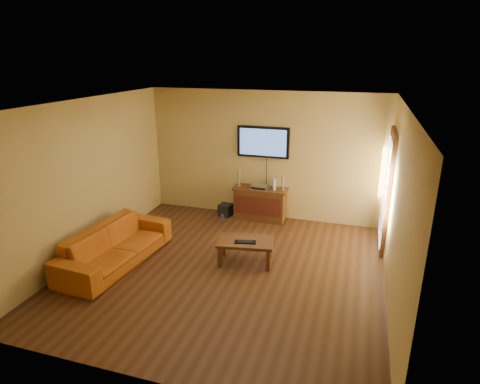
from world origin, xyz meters
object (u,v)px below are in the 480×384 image
at_px(sofa, 115,240).
at_px(coffee_table, 246,244).
at_px(television, 263,142).
at_px(keyboard, 245,242).
at_px(speaker_left, 239,179).
at_px(bottle, 222,218).
at_px(game_console, 274,184).
at_px(av_receiver, 260,187).
at_px(speaker_right, 283,183).
at_px(media_console, 260,204).
at_px(subwoofer, 225,210).

bearing_deg(sofa, coffee_table, -68.29).
xyz_separation_m(television, keyboard, (0.26, -2.19, -1.23)).
height_order(speaker_left, bottle, speaker_left).
bearing_deg(keyboard, game_console, 89.14).
xyz_separation_m(television, av_receiver, (-0.00, -0.22, -0.91)).
xyz_separation_m(speaker_right, game_console, (-0.18, 0.01, -0.03)).
bearing_deg(speaker_left, game_console, 0.59).
height_order(av_receiver, bottle, av_receiver).
height_order(media_console, bottle, media_console).
distance_m(sofa, game_console, 3.40).
relative_size(media_console, bottle, 5.92).
relative_size(television, speaker_right, 3.35).
bearing_deg(subwoofer, speaker_left, 17.42).
bearing_deg(keyboard, media_console, 97.44).
distance_m(media_console, speaker_left, 0.70).
relative_size(speaker_left, speaker_right, 1.07).
bearing_deg(subwoofer, av_receiver, 7.34).
distance_m(television, bottle, 1.82).
relative_size(coffee_table, sofa, 0.46).
bearing_deg(av_receiver, television, 94.29).
xyz_separation_m(coffee_table, game_console, (0.05, 1.95, 0.47)).
xyz_separation_m(television, speaker_right, (0.48, -0.17, -0.80)).
xyz_separation_m(speaker_left, game_console, (0.77, 0.01, -0.04)).
bearing_deg(subwoofer, coffee_table, -54.64).
bearing_deg(coffee_table, speaker_left, 110.33).
bearing_deg(keyboard, subwoofer, 117.67).
relative_size(media_console, game_console, 4.68).
bearing_deg(speaker_right, coffee_table, -96.72).
height_order(speaker_right, av_receiver, speaker_right).
height_order(coffee_table, game_console, game_console).
relative_size(sofa, speaker_left, 6.23).
xyz_separation_m(coffee_table, av_receiver, (-0.25, 1.90, 0.38)).
xyz_separation_m(media_console, coffee_table, (0.25, -1.94, 0.00)).
bearing_deg(speaker_left, television, 19.32).
bearing_deg(subwoofer, media_console, 10.22).
distance_m(media_console, av_receiver, 0.39).
bearing_deg(sofa, media_console, -31.12).
bearing_deg(television, speaker_left, -160.68).
height_order(coffee_table, subwoofer, coffee_table).
relative_size(media_console, television, 1.03).
bearing_deg(av_receiver, bottle, -147.32).
relative_size(speaker_right, keyboard, 0.86).
height_order(speaker_left, speaker_right, speaker_left).
height_order(television, subwoofer, television).
xyz_separation_m(media_console, av_receiver, (-0.00, -0.04, 0.39)).
bearing_deg(television, keyboard, -83.16).
xyz_separation_m(media_console, game_console, (0.29, 0.02, 0.47)).
distance_m(subwoofer, keyboard, 2.25).
bearing_deg(bottle, television, 39.92).
height_order(coffee_table, av_receiver, av_receiver).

